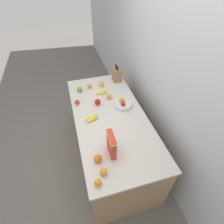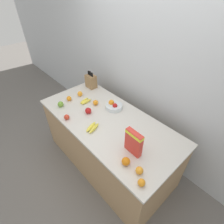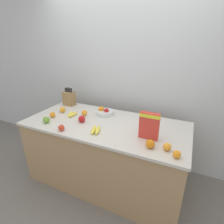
{
  "view_description": "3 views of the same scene",
  "coord_description": "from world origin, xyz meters",
  "px_view_note": "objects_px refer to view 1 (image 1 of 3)",
  "views": [
    {
      "loc": [
        1.6,
        -0.43,
        2.46
      ],
      "look_at": [
        -0.01,
        0.03,
        0.91
      ],
      "focal_mm": 28.0,
      "sensor_mm": 36.0,
      "label": 1
    },
    {
      "loc": [
        1.28,
        -1.08,
        2.33
      ],
      "look_at": [
        0.04,
        0.04,
        0.99
      ],
      "focal_mm": 28.0,
      "sensor_mm": 36.0,
      "label": 2
    },
    {
      "loc": [
        0.88,
        -1.7,
        1.79
      ],
      "look_at": [
        0.07,
        0.05,
        1.0
      ],
      "focal_mm": 28.0,
      "sensor_mm": 36.0,
      "label": 3
    }
  ],
  "objects_px": {
    "cereal_box": "(111,144)",
    "orange_near_bowl": "(98,183)",
    "orange_back_center": "(90,86)",
    "fruit_bowl": "(123,104)",
    "banana_bunch_left": "(102,92)",
    "orange_mid_left": "(109,96)",
    "orange_by_cereal": "(104,171)",
    "orange_mid_right": "(101,84)",
    "apple_rear": "(98,102)",
    "orange_front_right": "(98,159)",
    "apple_rightmost": "(77,102)",
    "apple_front": "(80,89)",
    "banana_bunch_right": "(92,118)",
    "knife_block": "(117,75)"
  },
  "relations": [
    {
      "from": "cereal_box",
      "to": "orange_near_bowl",
      "type": "xyz_separation_m",
      "value": [
        0.3,
        -0.21,
        -0.12
      ]
    },
    {
      "from": "orange_back_center",
      "to": "fruit_bowl",
      "type": "bearing_deg",
      "value": 32.09
    },
    {
      "from": "banana_bunch_left",
      "to": "orange_mid_left",
      "type": "relative_size",
      "value": 2.37
    },
    {
      "from": "orange_by_cereal",
      "to": "orange_mid_right",
      "type": "relative_size",
      "value": 0.96
    },
    {
      "from": "apple_rear",
      "to": "orange_front_right",
      "type": "distance_m",
      "value": 0.91
    },
    {
      "from": "banana_bunch_left",
      "to": "orange_mid_right",
      "type": "distance_m",
      "value": 0.19
    },
    {
      "from": "orange_back_center",
      "to": "apple_rightmost",
      "type": "bearing_deg",
      "value": -35.01
    },
    {
      "from": "banana_bunch_left",
      "to": "orange_by_cereal",
      "type": "distance_m",
      "value": 1.31
    },
    {
      "from": "orange_near_bowl",
      "to": "orange_mid_right",
      "type": "height_order",
      "value": "orange_mid_right"
    },
    {
      "from": "apple_rightmost",
      "to": "orange_near_bowl",
      "type": "distance_m",
      "value": 1.21
    },
    {
      "from": "apple_rear",
      "to": "orange_near_bowl",
      "type": "height_order",
      "value": "apple_rear"
    },
    {
      "from": "fruit_bowl",
      "to": "apple_rear",
      "type": "bearing_deg",
      "value": -113.89
    },
    {
      "from": "orange_near_bowl",
      "to": "orange_front_right",
      "type": "bearing_deg",
      "value": 167.91
    },
    {
      "from": "apple_rear",
      "to": "orange_near_bowl",
      "type": "distance_m",
      "value": 1.16
    },
    {
      "from": "apple_front",
      "to": "apple_rear",
      "type": "bearing_deg",
      "value": 27.5
    },
    {
      "from": "orange_by_cereal",
      "to": "orange_mid_right",
      "type": "bearing_deg",
      "value": 167.28
    },
    {
      "from": "orange_mid_left",
      "to": "banana_bunch_right",
      "type": "bearing_deg",
      "value": -42.43
    },
    {
      "from": "knife_block",
      "to": "orange_by_cereal",
      "type": "distance_m",
      "value": 1.68
    },
    {
      "from": "knife_block",
      "to": "apple_rear",
      "type": "distance_m",
      "value": 0.68
    },
    {
      "from": "apple_rear",
      "to": "orange_mid_right",
      "type": "xyz_separation_m",
      "value": [
        -0.42,
        0.16,
        -0.0
      ]
    },
    {
      "from": "orange_by_cereal",
      "to": "apple_front",
      "type": "bearing_deg",
      "value": -179.09
    },
    {
      "from": "banana_bunch_right",
      "to": "orange_front_right",
      "type": "relative_size",
      "value": 2.45
    },
    {
      "from": "apple_front",
      "to": "orange_front_right",
      "type": "relative_size",
      "value": 0.96
    },
    {
      "from": "apple_rightmost",
      "to": "orange_mid_left",
      "type": "relative_size",
      "value": 0.93
    },
    {
      "from": "fruit_bowl",
      "to": "orange_front_right",
      "type": "relative_size",
      "value": 2.76
    },
    {
      "from": "banana_bunch_right",
      "to": "apple_rear",
      "type": "height_order",
      "value": "apple_rear"
    },
    {
      "from": "apple_rightmost",
      "to": "apple_rear",
      "type": "distance_m",
      "value": 0.29
    },
    {
      "from": "knife_block",
      "to": "orange_back_center",
      "type": "xyz_separation_m",
      "value": [
        0.09,
        -0.47,
        -0.07
      ]
    },
    {
      "from": "orange_back_center",
      "to": "orange_mid_right",
      "type": "height_order",
      "value": "orange_mid_right"
    },
    {
      "from": "cereal_box",
      "to": "orange_near_bowl",
      "type": "distance_m",
      "value": 0.39
    },
    {
      "from": "fruit_bowl",
      "to": "orange_back_center",
      "type": "distance_m",
      "value": 0.68
    },
    {
      "from": "banana_bunch_left",
      "to": "apple_rightmost",
      "type": "xyz_separation_m",
      "value": [
        0.15,
        -0.39,
        0.02
      ]
    },
    {
      "from": "knife_block",
      "to": "fruit_bowl",
      "type": "bearing_deg",
      "value": -9.77
    },
    {
      "from": "banana_bunch_right",
      "to": "orange_mid_left",
      "type": "xyz_separation_m",
      "value": [
        -0.36,
        0.33,
        0.02
      ]
    },
    {
      "from": "fruit_bowl",
      "to": "banana_bunch_right",
      "type": "xyz_separation_m",
      "value": [
        0.13,
        -0.47,
        -0.01
      ]
    },
    {
      "from": "cereal_box",
      "to": "orange_mid_left",
      "type": "bearing_deg",
      "value": 167.39
    },
    {
      "from": "orange_near_bowl",
      "to": "orange_by_cereal",
      "type": "bearing_deg",
      "value": 139.93
    },
    {
      "from": "cereal_box",
      "to": "fruit_bowl",
      "type": "height_order",
      "value": "cereal_box"
    },
    {
      "from": "orange_mid_right",
      "to": "apple_rear",
      "type": "bearing_deg",
      "value": -20.19
    },
    {
      "from": "orange_back_center",
      "to": "orange_near_bowl",
      "type": "relative_size",
      "value": 1.02
    },
    {
      "from": "fruit_bowl",
      "to": "banana_bunch_left",
      "type": "bearing_deg",
      "value": -151.08
    },
    {
      "from": "apple_front",
      "to": "orange_by_cereal",
      "type": "bearing_deg",
      "value": 0.91
    },
    {
      "from": "apple_front",
      "to": "knife_block",
      "type": "bearing_deg",
      "value": 102.52
    },
    {
      "from": "orange_by_cereal",
      "to": "banana_bunch_left",
      "type": "bearing_deg",
      "value": 167.13
    },
    {
      "from": "knife_block",
      "to": "orange_mid_right",
      "type": "relative_size",
      "value": 4.21
    },
    {
      "from": "cereal_box",
      "to": "orange_mid_right",
      "type": "distance_m",
      "value": 1.27
    },
    {
      "from": "orange_mid_left",
      "to": "orange_back_center",
      "type": "bearing_deg",
      "value": -147.08
    },
    {
      "from": "apple_rear",
      "to": "orange_mid_right",
      "type": "height_order",
      "value": "apple_rear"
    },
    {
      "from": "orange_near_bowl",
      "to": "orange_mid_right",
      "type": "distance_m",
      "value": 1.6
    },
    {
      "from": "banana_bunch_right",
      "to": "orange_front_right",
      "type": "bearing_deg",
      "value": -5.44
    }
  ]
}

